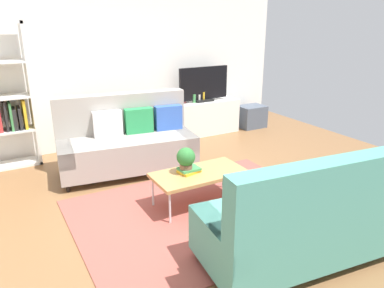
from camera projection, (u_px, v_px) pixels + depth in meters
ground_plane at (197, 206)px, 4.46m from camera, size 7.68×7.68×0.00m
wall_far at (115, 60)px, 6.30m from camera, size 6.40×0.12×2.90m
area_rug at (204, 212)px, 4.32m from camera, size 2.90×2.20×0.01m
couch_beige at (127, 141)px, 5.36m from camera, size 1.99×1.08×1.10m
couch_green at (306, 219)px, 3.32m from camera, size 1.98×1.04×1.10m
coffee_table at (199, 174)px, 4.38m from camera, size 1.10×0.56×0.42m
tv_console at (203, 117)px, 7.10m from camera, size 1.40×0.44×0.64m
tv at (204, 85)px, 6.88m from camera, size 1.00×0.20×0.64m
storage_trunk at (252, 116)px, 7.56m from camera, size 0.52×0.40×0.44m
potted_plant at (186, 159)px, 4.29m from camera, size 0.22×0.22×0.31m
table_book_0 at (189, 171)px, 4.36m from camera, size 0.27×0.23×0.03m
table_book_1 at (189, 169)px, 4.35m from camera, size 0.25×0.19×0.03m
vase_0 at (174, 100)px, 6.75m from camera, size 0.13×0.13×0.14m
vase_1 at (183, 99)px, 6.84m from camera, size 0.12×0.12×0.13m
bottle_0 at (194, 98)px, 6.84m from camera, size 0.06×0.06×0.16m
bottle_1 at (199, 98)px, 6.89m from camera, size 0.04×0.04×0.14m
bottle_2 at (204, 97)px, 6.93m from camera, size 0.04×0.04×0.18m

